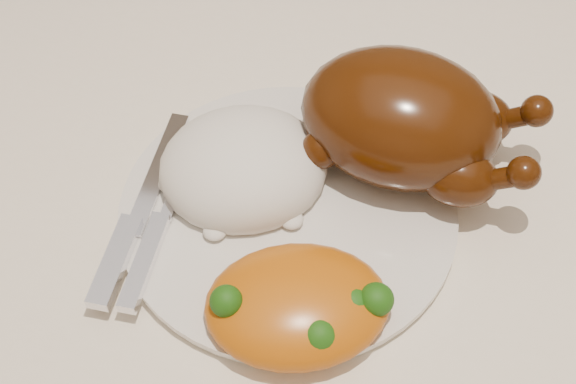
# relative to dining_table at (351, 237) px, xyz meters

# --- Properties ---
(dining_table) EXTENTS (1.60, 0.90, 0.76)m
(dining_table) POSITION_rel_dining_table_xyz_m (0.00, 0.00, 0.00)
(dining_table) COLOR brown
(dining_table) RESTS_ON floor
(tablecloth) EXTENTS (1.73, 1.03, 0.18)m
(tablecloth) POSITION_rel_dining_table_xyz_m (0.00, 0.00, 0.07)
(tablecloth) COLOR white
(tablecloth) RESTS_ON dining_table
(dinner_plate) EXTENTS (0.29, 0.29, 0.01)m
(dinner_plate) POSITION_rel_dining_table_xyz_m (-0.04, -0.06, 0.11)
(dinner_plate) COLOR white
(dinner_plate) RESTS_ON tablecloth
(roast_chicken) EXTENTS (0.19, 0.13, 0.10)m
(roast_chicken) POSITION_rel_dining_table_xyz_m (0.03, 0.00, 0.16)
(roast_chicken) COLOR #421E07
(roast_chicken) RESTS_ON dinner_plate
(rice_mound) EXTENTS (0.17, 0.16, 0.07)m
(rice_mound) POSITION_rel_dining_table_xyz_m (-0.08, -0.04, 0.13)
(rice_mound) COLOR white
(rice_mound) RESTS_ON dinner_plate
(mac_and_cheese) EXTENTS (0.15, 0.14, 0.05)m
(mac_and_cheese) POSITION_rel_dining_table_xyz_m (-0.01, -0.15, 0.12)
(mac_and_cheese) COLOR #D45B0D
(mac_and_cheese) RESTS_ON dinner_plate
(cutlery) EXTENTS (0.04, 0.19, 0.01)m
(cutlery) POSITION_rel_dining_table_xyz_m (-0.14, -0.12, 0.12)
(cutlery) COLOR silver
(cutlery) RESTS_ON dinner_plate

